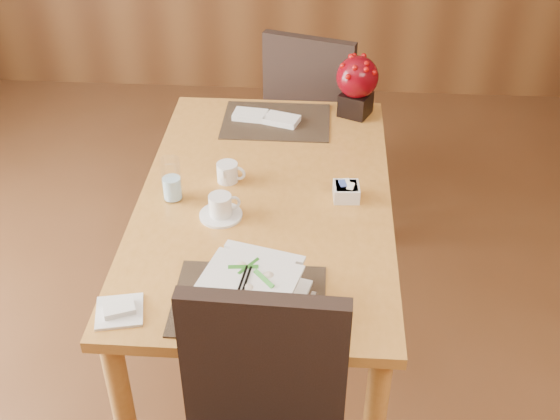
# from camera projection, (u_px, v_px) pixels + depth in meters

# --- Properties ---
(dining_table) EXTENTS (0.90, 1.50, 0.75)m
(dining_table) POSITION_uv_depth(u_px,v_px,m) (265.00, 217.00, 2.57)
(dining_table) COLOR #C48236
(dining_table) RESTS_ON ground
(placemat_near) EXTENTS (0.45, 0.33, 0.01)m
(placemat_near) POSITION_uv_depth(u_px,v_px,m) (249.00, 300.00, 2.07)
(placemat_near) COLOR black
(placemat_near) RESTS_ON dining_table
(placemat_far) EXTENTS (0.45, 0.33, 0.01)m
(placemat_far) POSITION_uv_depth(u_px,v_px,m) (276.00, 121.00, 2.96)
(placemat_far) COLOR black
(placemat_far) RESTS_ON dining_table
(soup_setting) EXTENTS (0.35, 0.35, 0.12)m
(soup_setting) POSITION_uv_depth(u_px,v_px,m) (251.00, 291.00, 2.02)
(soup_setting) COLOR silver
(soup_setting) RESTS_ON dining_table
(coffee_cup) EXTENTS (0.15, 0.15, 0.08)m
(coffee_cup) POSITION_uv_depth(u_px,v_px,m) (220.00, 208.00, 2.40)
(coffee_cup) COLOR silver
(coffee_cup) RESTS_ON dining_table
(water_glass) EXTENTS (0.09, 0.09, 0.16)m
(water_glass) POSITION_uv_depth(u_px,v_px,m) (171.00, 180.00, 2.45)
(water_glass) COLOR silver
(water_glass) RESTS_ON dining_table
(creamer_jug) EXTENTS (0.12, 0.12, 0.07)m
(creamer_jug) POSITION_uv_depth(u_px,v_px,m) (227.00, 172.00, 2.58)
(creamer_jug) COLOR silver
(creamer_jug) RESTS_ON dining_table
(sugar_caddy) EXTENTS (0.10, 0.10, 0.05)m
(sugar_caddy) POSITION_uv_depth(u_px,v_px,m) (346.00, 192.00, 2.49)
(sugar_caddy) COLOR silver
(sugar_caddy) RESTS_ON dining_table
(berry_decor) EXTENTS (0.18, 0.18, 0.26)m
(berry_decor) POSITION_uv_depth(u_px,v_px,m) (357.00, 82.00, 2.93)
(berry_decor) COLOR black
(berry_decor) RESTS_ON dining_table
(napkins_far) EXTENTS (0.30, 0.16, 0.03)m
(napkins_far) POSITION_uv_depth(u_px,v_px,m) (268.00, 118.00, 2.95)
(napkins_far) COLOR white
(napkins_far) RESTS_ON dining_table
(bread_plate) EXTENTS (0.16, 0.16, 0.01)m
(bread_plate) POSITION_uv_depth(u_px,v_px,m) (120.00, 311.00, 2.03)
(bread_plate) COLOR silver
(bread_plate) RESTS_ON dining_table
(far_chair) EXTENTS (0.57, 0.57, 0.98)m
(far_chair) POSITION_uv_depth(u_px,v_px,m) (315.00, 111.00, 3.46)
(far_chair) COLOR black
(far_chair) RESTS_ON ground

